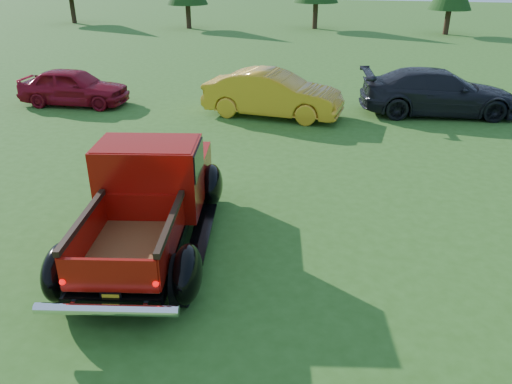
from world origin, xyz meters
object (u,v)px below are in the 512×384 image
show_car_yellow (273,94)px  show_car_grey (438,92)px  pickup_truck (152,193)px  show_car_red (74,87)px

show_car_yellow → show_car_grey: (5.18, 1.50, -0.00)m
show_car_grey → show_car_yellow: bearing=97.3°
pickup_truck → show_car_grey: bearing=47.8°
pickup_truck → show_car_grey: 11.19m
pickup_truck → show_car_yellow: pickup_truck is taller
show_car_red → show_car_yellow: size_ratio=0.85×
show_car_red → show_car_grey: size_ratio=0.75×
pickup_truck → show_car_red: 10.17m
pickup_truck → show_car_grey: size_ratio=1.04×
show_car_red → show_car_yellow: 7.00m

